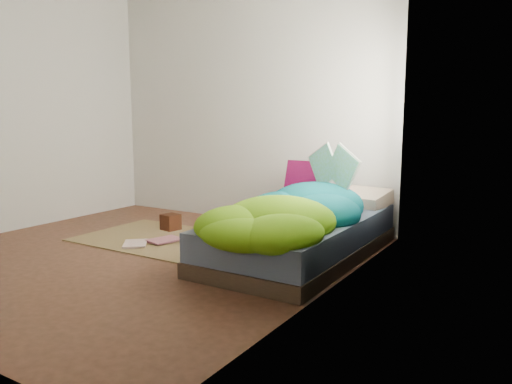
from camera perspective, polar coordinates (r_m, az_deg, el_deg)
ground at (r=4.40m, az=-13.75°, el=-7.06°), size 3.50×3.50×0.00m
room_walls at (r=4.26m, az=-14.38°, el=14.49°), size 3.54×3.54×2.62m
bed at (r=4.23m, az=5.15°, el=-5.14°), size 1.00×2.00×0.34m
duvet at (r=3.96m, az=3.80°, el=-1.00°), size 0.96×1.84×0.34m
rug at (r=4.88m, az=-10.40°, el=-5.30°), size 1.60×1.10×0.01m
pillow_floral at (r=4.83m, az=11.49°, el=-0.67°), size 0.63×0.45×0.13m
pillow_magenta at (r=4.86m, az=5.73°, el=1.13°), size 0.40×0.14×0.40m
open_book at (r=4.44m, az=8.74°, el=4.16°), size 0.50×0.30×0.31m
wooden_box at (r=5.22m, az=-9.73°, el=-3.40°), size 0.19×0.19×0.16m
floor_book_a at (r=4.71m, az=-14.89°, el=-5.79°), size 0.33×0.34×0.02m
floor_book_b at (r=4.84m, az=-11.12°, el=-5.21°), size 0.29×0.34×0.03m
floor_book_c at (r=4.24m, az=-7.75°, el=-7.15°), size 0.40×0.36×0.03m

